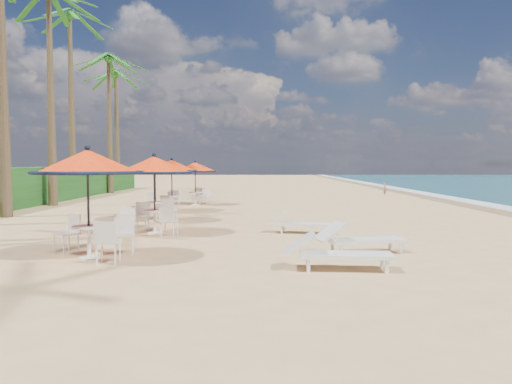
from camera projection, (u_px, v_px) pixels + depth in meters
ground at (338, 260)px, 10.26m from camera, size 160.00×160.00×0.00m
wetsand_band at (507, 213)px, 20.17m from camera, size 1.40×140.00×0.02m
station_0 at (89, 176)px, 10.32m from camera, size 2.27×2.27×2.37m
station_1 at (153, 175)px, 14.04m from camera, size 2.19×2.19×2.29m
station_2 at (156, 171)px, 17.12m from camera, size 2.19×2.19×2.28m
station_3 at (171, 172)px, 20.85m from camera, size 2.14×2.16×2.23m
station_4 at (196, 172)px, 24.02m from camera, size 2.05×2.14×2.14m
lounger_near at (335, 252)px, 9.27m from camera, size 2.03×0.75×0.71m
lounger_mid at (358, 238)px, 11.00m from camera, size 2.08×1.05×0.71m
lounger_far at (298, 223)px, 14.20m from camera, size 1.87×0.86×0.65m
palm_4 at (49, 7)px, 23.12m from camera, size 5.00×5.00×10.11m
palm_5 at (70, 26)px, 27.92m from camera, size 5.00×5.00×10.56m
palm_6 at (109, 67)px, 33.40m from camera, size 5.00×5.00×9.30m
palm_7 at (116, 81)px, 36.84m from camera, size 5.00×5.00×8.88m
person at (385, 189)px, 31.61m from camera, size 0.28×0.35×0.84m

